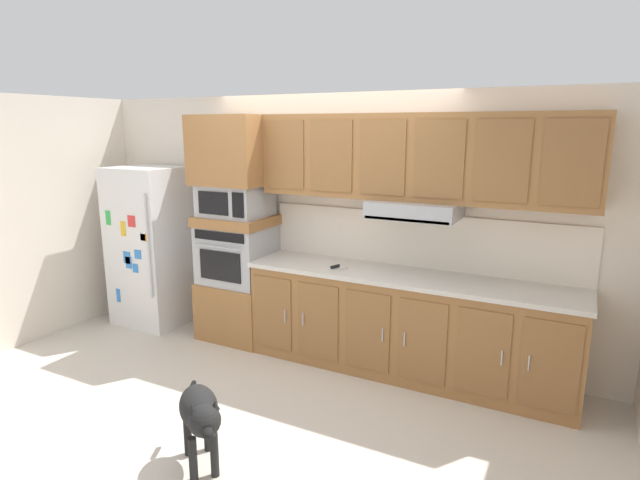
{
  "coord_description": "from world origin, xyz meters",
  "views": [
    {
      "loc": [
        2.23,
        -3.45,
        2.18
      ],
      "look_at": [
        0.22,
        0.43,
        1.22
      ],
      "focal_mm": 28.92,
      "sensor_mm": 36.0,
      "label": 1
    }
  ],
  "objects_px": {
    "built_in_oven": "(238,254)",
    "dog": "(200,413)",
    "screwdriver": "(336,267)",
    "refrigerator": "(152,246)",
    "microwave": "(236,200)"
  },
  "relations": [
    {
      "from": "built_in_oven",
      "to": "microwave",
      "type": "height_order",
      "value": "microwave"
    },
    {
      "from": "dog",
      "to": "built_in_oven",
      "type": "bearing_deg",
      "value": 161.68
    },
    {
      "from": "built_in_oven",
      "to": "screwdriver",
      "type": "distance_m",
      "value": 1.18
    },
    {
      "from": "dog",
      "to": "microwave",
      "type": "bearing_deg",
      "value": 161.68
    },
    {
      "from": "refrigerator",
      "to": "screwdriver",
      "type": "distance_m",
      "value": 2.3
    },
    {
      "from": "built_in_oven",
      "to": "screwdriver",
      "type": "bearing_deg",
      "value": -4.51
    },
    {
      "from": "refrigerator",
      "to": "screwdriver",
      "type": "relative_size",
      "value": 11.17
    },
    {
      "from": "refrigerator",
      "to": "dog",
      "type": "xyz_separation_m",
      "value": [
        2.24,
        -1.86,
        -0.47
      ]
    },
    {
      "from": "refrigerator",
      "to": "screwdriver",
      "type": "bearing_deg",
      "value": -0.62
    },
    {
      "from": "built_in_oven",
      "to": "screwdriver",
      "type": "height_order",
      "value": "built_in_oven"
    },
    {
      "from": "built_in_oven",
      "to": "dog",
      "type": "distance_m",
      "value": 2.28
    },
    {
      "from": "screwdriver",
      "to": "dog",
      "type": "distance_m",
      "value": 1.91
    },
    {
      "from": "refrigerator",
      "to": "dog",
      "type": "height_order",
      "value": "refrigerator"
    },
    {
      "from": "microwave",
      "to": "screwdriver",
      "type": "distance_m",
      "value": 1.29
    },
    {
      "from": "refrigerator",
      "to": "dog",
      "type": "relative_size",
      "value": 2.86
    }
  ]
}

